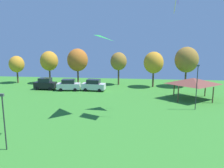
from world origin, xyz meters
TOP-DOWN VIEW (x-y plane):
  - kite_flying_11 at (-0.52, 31.65)m, footprint 2.24×3.34m
  - parked_car_leftmost at (-15.62, 45.71)m, footprint 4.33×2.10m
  - parked_car_second_from_left at (-10.76, 45.33)m, footprint 4.60×2.46m
  - parked_car_third_from_left at (-5.89, 45.57)m, footprint 4.61×2.34m
  - park_pavilion at (11.70, 41.20)m, footprint 6.91×5.72m
  - light_post_0 at (10.84, 35.11)m, footprint 0.36×0.20m
  - light_post_1 at (-9.35, 20.51)m, footprint 0.36×0.20m
  - treeline_tree_0 at (-24.55, 51.78)m, footprint 3.37×3.37m
  - treeline_tree_1 at (-17.11, 52.23)m, footprint 3.95×3.95m
  - treeline_tree_2 at (-10.36, 51.20)m, footprint 4.43×4.43m
  - treeline_tree_3 at (-1.59, 52.20)m, footprint 3.53×3.53m
  - treeline_tree_4 at (5.75, 50.51)m, footprint 4.05×4.05m
  - treeline_tree_5 at (12.52, 51.63)m, footprint 4.82×4.82m

SIDE VIEW (x-z plane):
  - parked_car_second_from_left at x=-10.76m, z-range 0.00..2.20m
  - parked_car_third_from_left at x=-5.89m, z-range -0.01..2.23m
  - parked_car_leftmost at x=-15.62m, z-range -0.01..2.30m
  - light_post_1 at x=-9.35m, z-range 0.39..5.70m
  - park_pavilion at x=11.70m, z-range 1.28..4.88m
  - light_post_0 at x=10.84m, z-range 0.40..6.89m
  - treeline_tree_0 at x=-24.55m, z-range 1.18..7.31m
  - treeline_tree_1 at x=-17.11m, z-range 1.41..8.61m
  - treeline_tree_4 at x=5.75m, z-range 1.42..8.75m
  - treeline_tree_3 at x=-1.59m, z-range 1.56..8.61m
  - treeline_tree_2 at x=-10.36m, z-range 1.47..9.32m
  - treeline_tree_5 at x=12.52m, z-range 1.49..9.79m
  - kite_flying_11 at x=-0.52m, z-range 8.16..8.94m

